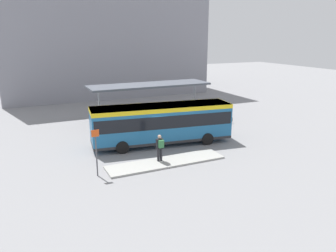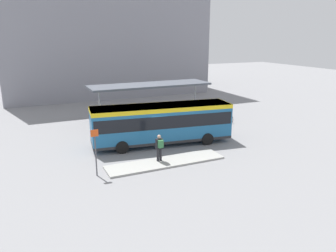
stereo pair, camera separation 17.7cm
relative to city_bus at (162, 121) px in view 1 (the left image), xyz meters
The scene contains 11 objects.
ground_plane 1.75m from the city_bus, behind, with size 120.00×120.00×0.00m, color gray.
curb_island 4.25m from the city_bus, 109.88° to the right, with size 7.77×1.80×0.12m.
city_bus is the anchor object (origin of this frame).
pedestrian_waiting 3.87m from the city_bus, 115.70° to the right, with size 0.44×0.46×1.75m.
bicycle_yellow 9.25m from the city_bus, 22.51° to the left, with size 0.48×1.70×0.73m.
bicycle_orange 9.64m from the city_bus, 26.44° to the left, with size 0.48×1.71×0.75m.
bicycle_black 9.82m from the city_bus, 30.97° to the left, with size 0.48×1.68×0.73m.
station_shelter 7.16m from the city_bus, 75.59° to the left, with size 11.35×3.30×3.56m.
potted_planter_near_shelter 7.00m from the city_bus, 34.19° to the left, with size 1.00×1.00×1.44m.
platform_sign 6.92m from the city_bus, 146.88° to the right, with size 0.44×0.08×2.80m.
station_building 27.57m from the city_bus, 85.61° to the left, with size 26.66×15.41×18.17m.
Camera 1 is at (-9.49, -21.55, 7.94)m, focal length 35.00 mm.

